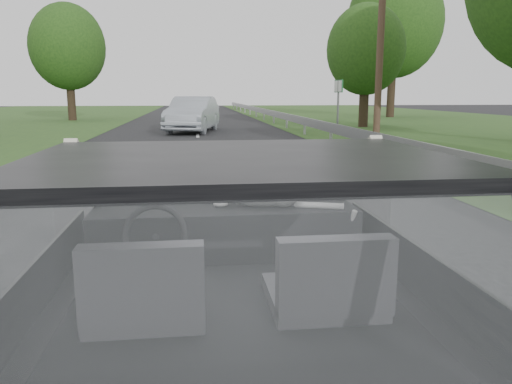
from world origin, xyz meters
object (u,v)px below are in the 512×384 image
object	(u,v)px
other_car	(193,114)
utility_pole	(381,24)
cat	(260,192)
highway_sign	(338,106)
subject_car	(234,289)

from	to	relation	value
other_car	utility_pole	world-z (taller)	utility_pole
cat	highway_sign	bearing A→B (deg)	85.20
highway_sign	utility_pole	size ratio (longest dim) A/B	0.25
other_car	highway_sign	distance (m)	6.44
utility_pole	cat	bearing A→B (deg)	-112.73
cat	other_car	xyz separation A→B (m)	(-0.39, 19.55, -0.31)
other_car	subject_car	bearing A→B (deg)	-77.64
cat	utility_pole	bearing A→B (deg)	80.20
other_car	utility_pole	xyz separation A→B (m)	(7.78, -1.91, 3.68)
cat	highway_sign	world-z (taller)	highway_sign
cat	highway_sign	xyz separation A→B (m)	(5.99, 18.72, 0.05)
subject_car	utility_pole	size ratio (longest dim) A/B	0.45
highway_sign	other_car	bearing A→B (deg)	166.96
subject_car	highway_sign	bearing A→B (deg)	72.22
cat	highway_sign	size ratio (longest dim) A/B	0.27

